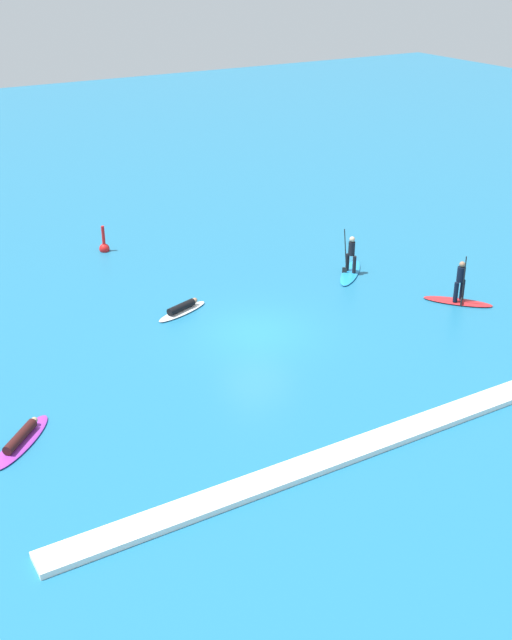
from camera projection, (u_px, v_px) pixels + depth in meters
name	position (u px, v px, depth m)	size (l,w,h in m)	color
ground_plane	(256.00, 332.00, 30.50)	(120.00, 120.00, 0.00)	#1E6B93
surfer_on_purple_board	(21.00, 439.00, 23.76)	(2.60, 2.65, 0.40)	purple
surfer_on_white_board	(182.00, 309.00, 32.00)	(2.58, 1.41, 0.42)	white
surfer_on_blue_board	(351.00, 266.00, 35.61)	(2.78, 2.68, 2.13)	#1E8CD1
surfer_on_red_board	(459.00, 293.00, 32.73)	(2.38, 2.59, 2.23)	red
marker_buoy	(104.00, 247.00, 38.24)	(0.50, 0.50, 1.39)	red
wave_crest	(395.00, 435.00, 24.03)	(21.98, 0.90, 0.18)	white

